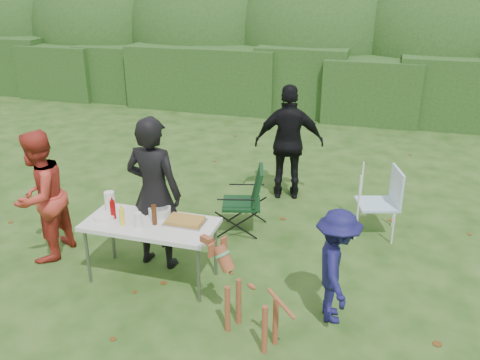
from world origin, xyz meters
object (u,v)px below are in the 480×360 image
(person_cook, at_px, (154,193))
(ketchup_bottle, at_px, (113,210))
(beer_bottle, at_px, (154,215))
(camping_chair, at_px, (241,200))
(lawn_chair, at_px, (377,201))
(dog, at_px, (251,299))
(mustard_bottle, at_px, (122,217))
(folding_table, at_px, (150,227))
(child, at_px, (336,267))
(paper_towel_roll, at_px, (110,202))
(person_red_jacket, at_px, (40,197))
(person_black_puffy, at_px, (289,143))

(person_cook, bearing_deg, ketchup_bottle, 49.52)
(ketchup_bottle, relative_size, beer_bottle, 0.92)
(camping_chair, bearing_deg, lawn_chair, 179.81)
(beer_bottle, bearing_deg, lawn_chair, 39.19)
(dog, relative_size, lawn_chair, 1.00)
(lawn_chair, distance_m, mustard_bottle, 3.42)
(folding_table, bearing_deg, mustard_bottle, -152.66)
(child, height_order, ketchup_bottle, child)
(camping_chair, bearing_deg, person_cook, 40.58)
(mustard_bottle, height_order, ketchup_bottle, ketchup_bottle)
(paper_towel_roll, bearing_deg, person_red_jacket, -179.17)
(person_red_jacket, relative_size, paper_towel_roll, 6.37)
(person_red_jacket, height_order, paper_towel_roll, person_red_jacket)
(lawn_chair, height_order, beer_bottle, beer_bottle)
(mustard_bottle, bearing_deg, child, 0.01)
(dog, bearing_deg, paper_towel_roll, 2.94)
(folding_table, distance_m, lawn_chair, 3.11)
(dog, xyz_separation_m, camping_chair, (-0.72, 2.12, 0.02))
(dog, distance_m, camping_chair, 2.23)
(person_cook, distance_m, lawn_chair, 3.02)
(mustard_bottle, bearing_deg, folding_table, 27.34)
(person_cook, height_order, child, person_cook)
(dog, bearing_deg, child, -118.78)
(child, bearing_deg, person_cook, 65.10)
(person_red_jacket, distance_m, mustard_bottle, 1.26)
(person_cook, relative_size, beer_bottle, 7.86)
(lawn_chair, bearing_deg, mustard_bottle, 20.25)
(dog, xyz_separation_m, paper_towel_roll, (-1.93, 0.79, 0.42))
(person_black_puffy, bearing_deg, paper_towel_roll, 46.87)
(person_red_jacket, xyz_separation_m, dog, (2.88, -0.77, -0.38))
(person_cook, relative_size, camping_chair, 1.99)
(child, distance_m, ketchup_bottle, 2.57)
(ketchup_bottle, height_order, beer_bottle, beer_bottle)
(person_black_puffy, bearing_deg, dog, 83.44)
(dog, distance_m, paper_towel_roll, 2.13)
(folding_table, relative_size, beer_bottle, 6.25)
(folding_table, distance_m, paper_towel_roll, 0.60)
(mustard_bottle, bearing_deg, camping_chair, 59.55)
(camping_chair, distance_m, lawn_chair, 1.85)
(person_red_jacket, bearing_deg, person_black_puffy, 136.58)
(person_black_puffy, bearing_deg, person_cook, 52.79)
(person_black_puffy, relative_size, child, 1.47)
(dog, xyz_separation_m, mustard_bottle, (-1.64, 0.54, 0.39))
(person_black_puffy, xyz_separation_m, camping_chair, (-0.38, -1.33, -0.43))
(person_red_jacket, bearing_deg, paper_towel_roll, 91.04)
(person_red_jacket, relative_size, ketchup_bottle, 7.52)
(mustard_bottle, bearing_deg, lawn_chair, 37.04)
(camping_chair, distance_m, beer_bottle, 1.62)
(folding_table, relative_size, person_cook, 0.80)
(beer_bottle, bearing_deg, folding_table, 160.38)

